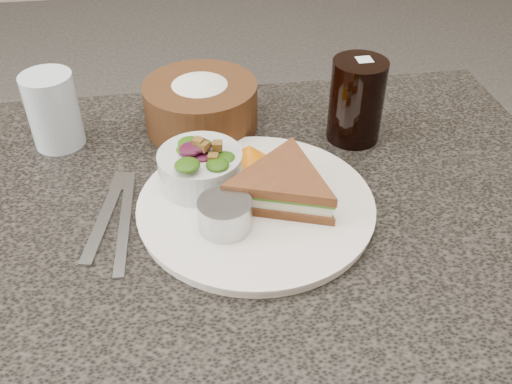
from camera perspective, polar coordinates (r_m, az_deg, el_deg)
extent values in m
cube|color=black|center=(1.03, -2.71, -18.46)|extent=(1.00, 0.70, 0.75)
cylinder|color=silver|center=(0.75, 0.00, -1.41)|extent=(0.31, 0.31, 0.01)
cylinder|color=#A2A5A9|center=(0.69, -3.12, -2.27)|extent=(0.09, 0.09, 0.04)
cone|color=orange|center=(0.81, -0.72, 3.94)|extent=(0.08, 0.08, 0.02)
cube|color=#939599|center=(0.76, -14.99, -2.70)|extent=(0.05, 0.16, 0.00)
cube|color=#91959C|center=(0.75, -12.95, -2.79)|extent=(0.02, 0.20, 0.00)
cylinder|color=silver|center=(0.90, -19.62, 7.69)|extent=(0.09, 0.09, 0.11)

